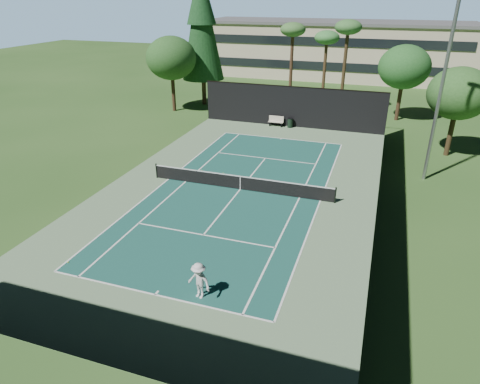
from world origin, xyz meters
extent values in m
plane|color=#2C521F|center=(0.00, 0.00, 0.00)|extent=(160.00, 160.00, 0.00)
cube|color=#64855D|center=(0.00, 0.00, 0.01)|extent=(18.00, 32.00, 0.01)
cube|color=#184F45|center=(0.00, 0.00, 0.01)|extent=(10.97, 23.77, 0.01)
cube|color=white|center=(0.00, -11.88, 0.02)|extent=(10.97, 0.10, 0.01)
cube|color=white|center=(0.00, 11.88, 0.02)|extent=(10.97, 0.10, 0.01)
cube|color=white|center=(0.00, -6.40, 0.02)|extent=(8.23, 0.10, 0.01)
cube|color=white|center=(0.00, 6.40, 0.02)|extent=(8.23, 0.10, 0.01)
cube|color=white|center=(-5.49, 0.00, 0.02)|extent=(0.10, 23.77, 0.01)
cube|color=white|center=(5.49, 0.00, 0.02)|extent=(0.10, 23.77, 0.01)
cube|color=white|center=(-4.12, 0.00, 0.02)|extent=(0.10, 23.77, 0.01)
cube|color=white|center=(4.12, 0.00, 0.02)|extent=(0.10, 23.77, 0.01)
cube|color=white|center=(0.00, 0.00, 0.02)|extent=(0.10, 12.80, 0.01)
cube|color=white|center=(0.00, -11.73, 0.02)|extent=(0.10, 0.30, 0.01)
cube|color=white|center=(0.00, 11.73, 0.02)|extent=(0.10, 0.30, 0.01)
cylinder|color=black|center=(-6.40, 0.00, 0.55)|extent=(0.10, 0.10, 1.10)
cylinder|color=black|center=(6.40, 0.00, 0.55)|extent=(0.10, 0.10, 1.10)
cube|color=black|center=(0.00, 0.00, 0.50)|extent=(12.80, 0.02, 0.92)
cube|color=white|center=(0.00, 0.00, 0.98)|extent=(12.80, 0.04, 0.07)
cube|color=white|center=(0.00, 0.00, 0.50)|extent=(0.05, 0.03, 0.92)
cube|color=black|center=(0.00, 16.00, 2.00)|extent=(18.00, 0.04, 4.00)
cube|color=black|center=(0.00, -16.00, 2.00)|extent=(18.00, 0.04, 4.00)
cube|color=black|center=(9.00, 0.00, 2.00)|extent=(0.04, 32.00, 4.00)
cube|color=black|center=(-9.00, 0.00, 2.00)|extent=(0.04, 32.00, 4.00)
cube|color=black|center=(0.00, 16.00, 4.00)|extent=(18.00, 0.06, 0.06)
imported|color=silver|center=(1.94, -11.36, 0.88)|extent=(1.26, 0.91, 1.76)
sphere|color=#B6D430|center=(-5.36, -11.04, 0.04)|extent=(0.08, 0.08, 0.08)
sphere|color=#CFF337|center=(-2.11, 2.34, 0.03)|extent=(0.06, 0.06, 0.06)
sphere|color=#D3F437|center=(-0.63, 1.37, 0.03)|extent=(0.06, 0.06, 0.06)
sphere|color=#CFDB31|center=(-3.84, 2.31, 0.03)|extent=(0.06, 0.06, 0.06)
cube|color=beige|center=(-1.49, 15.56, 0.45)|extent=(1.50, 0.45, 0.05)
cube|color=beige|center=(-1.49, 15.76, 0.75)|extent=(1.50, 0.06, 0.55)
cube|color=black|center=(-2.09, 15.56, 0.21)|extent=(0.06, 0.40, 0.42)
cube|color=black|center=(-0.89, 15.56, 0.21)|extent=(0.06, 0.40, 0.42)
cylinder|color=black|center=(-0.04, 15.64, 0.45)|extent=(0.52, 0.52, 0.90)
cylinder|color=black|center=(-0.04, 15.64, 0.92)|extent=(0.56, 0.56, 0.05)
cylinder|color=#47341E|center=(-12.00, 22.00, 1.80)|extent=(0.50, 0.50, 3.60)
cone|color=#153C19|center=(-12.00, 22.00, 9.00)|extent=(4.80, 4.80, 12.00)
cylinder|color=#472E1E|center=(-2.00, 24.00, 4.28)|extent=(0.36, 0.36, 8.55)
ellipsoid|color=#38652D|center=(-2.00, 24.00, 8.55)|extent=(2.80, 2.80, 1.54)
cylinder|color=#4A3420|center=(1.50, 26.00, 3.83)|extent=(0.36, 0.36, 7.65)
ellipsoid|color=#337134|center=(1.50, 26.00, 7.65)|extent=(2.80, 2.80, 1.54)
cylinder|color=#42311C|center=(4.00, 23.00, 4.50)|extent=(0.36, 0.36, 9.00)
ellipsoid|color=#33652D|center=(4.00, 23.00, 9.00)|extent=(2.80, 2.80, 1.54)
cylinder|color=#422C1C|center=(10.00, 22.00, 1.76)|extent=(0.40, 0.40, 3.52)
ellipsoid|color=#225722|center=(10.00, 22.00, 5.44)|extent=(5.12, 5.12, 4.35)
cylinder|color=#40301B|center=(14.00, 12.00, 1.65)|extent=(0.40, 0.40, 3.30)
ellipsoid|color=#2A5822|center=(14.00, 12.00, 5.10)|extent=(4.80, 4.80, 4.08)
cylinder|color=#442D1D|center=(-14.00, 18.00, 1.87)|extent=(0.40, 0.40, 3.74)
ellipsoid|color=#255320|center=(-14.00, 18.00, 5.78)|extent=(5.44, 5.44, 4.62)
cube|color=beige|center=(0.00, 46.00, 4.00)|extent=(40.00, 12.00, 8.00)
cube|color=#59595B|center=(0.00, 46.00, 8.10)|extent=(40.50, 12.50, 0.40)
cube|color=black|center=(0.00, 39.95, 2.40)|extent=(38.00, 0.15, 1.20)
cube|color=black|center=(0.00, 39.95, 5.80)|extent=(38.00, 0.15, 1.20)
cylinder|color=#96989E|center=(12.00, 6.00, 6.00)|extent=(0.24, 0.24, 12.00)
camera|label=1|loc=(8.51, -25.19, 12.29)|focal=32.00mm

